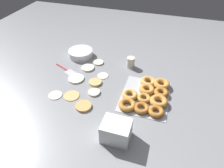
{
  "coord_description": "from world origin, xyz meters",
  "views": [
    {
      "loc": [
        -1.01,
        -0.42,
        0.9
      ],
      "look_at": [
        -0.01,
        -0.11,
        0.04
      ],
      "focal_mm": 32.0,
      "sensor_mm": 36.0,
      "label": 1
    }
  ],
  "objects_px": {
    "pancake_0": "(83,106)",
    "pancake_3": "(72,95)",
    "paper_cup": "(131,62)",
    "donut_tray": "(148,95)",
    "pancake_7": "(95,82)",
    "pancake_1": "(55,95)",
    "container_stack": "(116,131)",
    "pancake_2": "(94,92)",
    "batter_bowl": "(81,53)",
    "pancake_5": "(103,75)",
    "pancake_8": "(98,62)",
    "spatula": "(69,72)",
    "pancake_4": "(76,79)",
    "pancake_6": "(88,68)"
  },
  "relations": [
    {
      "from": "pancake_3",
      "to": "pancake_8",
      "type": "distance_m",
      "value": 0.42
    },
    {
      "from": "batter_bowl",
      "to": "pancake_7",
      "type": "bearing_deg",
      "value": -140.9
    },
    {
      "from": "paper_cup",
      "to": "pancake_3",
      "type": "bearing_deg",
      "value": 146.89
    },
    {
      "from": "pancake_4",
      "to": "paper_cup",
      "type": "relative_size",
      "value": 1.38
    },
    {
      "from": "pancake_7",
      "to": "batter_bowl",
      "type": "relative_size",
      "value": 0.45
    },
    {
      "from": "pancake_1",
      "to": "pancake_8",
      "type": "bearing_deg",
      "value": -16.94
    },
    {
      "from": "pancake_4",
      "to": "pancake_8",
      "type": "bearing_deg",
      "value": -17.95
    },
    {
      "from": "paper_cup",
      "to": "spatula",
      "type": "bearing_deg",
      "value": 116.33
    },
    {
      "from": "pancake_2",
      "to": "batter_bowl",
      "type": "height_order",
      "value": "batter_bowl"
    },
    {
      "from": "pancake_8",
      "to": "paper_cup",
      "type": "bearing_deg",
      "value": -84.33
    },
    {
      "from": "pancake_0",
      "to": "pancake_7",
      "type": "relative_size",
      "value": 1.11
    },
    {
      "from": "pancake_8",
      "to": "pancake_5",
      "type": "bearing_deg",
      "value": -148.57
    },
    {
      "from": "pancake_1",
      "to": "pancake_6",
      "type": "xyz_separation_m",
      "value": [
        0.35,
        -0.09,
        0.0
      ]
    },
    {
      "from": "pancake_0",
      "to": "container_stack",
      "type": "height_order",
      "value": "container_stack"
    },
    {
      "from": "pancake_1",
      "to": "pancake_5",
      "type": "bearing_deg",
      "value": -38.01
    },
    {
      "from": "pancake_3",
      "to": "pancake_5",
      "type": "distance_m",
      "value": 0.3
    },
    {
      "from": "pancake_0",
      "to": "pancake_4",
      "type": "distance_m",
      "value": 0.29
    },
    {
      "from": "pancake_0",
      "to": "pancake_3",
      "type": "relative_size",
      "value": 0.97
    },
    {
      "from": "pancake_8",
      "to": "spatula",
      "type": "distance_m",
      "value": 0.25
    },
    {
      "from": "pancake_1",
      "to": "pancake_3",
      "type": "relative_size",
      "value": 0.87
    },
    {
      "from": "pancake_6",
      "to": "donut_tray",
      "type": "relative_size",
      "value": 0.26
    },
    {
      "from": "paper_cup",
      "to": "batter_bowl",
      "type": "bearing_deg",
      "value": 86.06
    },
    {
      "from": "pancake_3",
      "to": "pancake_6",
      "type": "xyz_separation_m",
      "value": [
        0.32,
        0.02,
        0.0
      ]
    },
    {
      "from": "pancake_5",
      "to": "pancake_1",
      "type": "bearing_deg",
      "value": 141.99
    },
    {
      "from": "pancake_6",
      "to": "batter_bowl",
      "type": "bearing_deg",
      "value": 39.62
    },
    {
      "from": "pancake_3",
      "to": "pancake_7",
      "type": "height_order",
      "value": "pancake_7"
    },
    {
      "from": "pancake_6",
      "to": "spatula",
      "type": "relative_size",
      "value": 0.4
    },
    {
      "from": "pancake_8",
      "to": "container_stack",
      "type": "bearing_deg",
      "value": -152.27
    },
    {
      "from": "pancake_7",
      "to": "pancake_8",
      "type": "bearing_deg",
      "value": 15.38
    },
    {
      "from": "donut_tray",
      "to": "paper_cup",
      "type": "height_order",
      "value": "paper_cup"
    },
    {
      "from": "pancake_6",
      "to": "spatula",
      "type": "height_order",
      "value": "pancake_6"
    },
    {
      "from": "pancake_5",
      "to": "container_stack",
      "type": "height_order",
      "value": "container_stack"
    },
    {
      "from": "pancake_0",
      "to": "container_stack",
      "type": "distance_m",
      "value": 0.31
    },
    {
      "from": "pancake_2",
      "to": "pancake_5",
      "type": "bearing_deg",
      "value": 1.38
    },
    {
      "from": "pancake_5",
      "to": "pancake_8",
      "type": "bearing_deg",
      "value": 31.43
    },
    {
      "from": "pancake_1",
      "to": "donut_tray",
      "type": "height_order",
      "value": "donut_tray"
    },
    {
      "from": "pancake_1",
      "to": "pancake_4",
      "type": "relative_size",
      "value": 0.78
    },
    {
      "from": "pancake_8",
      "to": "batter_bowl",
      "type": "xyz_separation_m",
      "value": [
        0.06,
        0.18,
        0.02
      ]
    },
    {
      "from": "pancake_5",
      "to": "pancake_3",
      "type": "bearing_deg",
      "value": 154.75
    },
    {
      "from": "pancake_8",
      "to": "donut_tray",
      "type": "height_order",
      "value": "donut_tray"
    },
    {
      "from": "pancake_3",
      "to": "pancake_5",
      "type": "bearing_deg",
      "value": -25.25
    },
    {
      "from": "pancake_7",
      "to": "pancake_0",
      "type": "bearing_deg",
      "value": -176.43
    },
    {
      "from": "batter_bowl",
      "to": "donut_tray",
      "type": "bearing_deg",
      "value": -118.26
    },
    {
      "from": "pancake_3",
      "to": "donut_tray",
      "type": "xyz_separation_m",
      "value": [
        0.14,
        -0.48,
        0.01
      ]
    },
    {
      "from": "pancake_1",
      "to": "container_stack",
      "type": "distance_m",
      "value": 0.52
    },
    {
      "from": "spatula",
      "to": "pancake_4",
      "type": "bearing_deg",
      "value": -12.0
    },
    {
      "from": "pancake_1",
      "to": "pancake_7",
      "type": "xyz_separation_m",
      "value": [
        0.2,
        -0.21,
        0.0
      ]
    },
    {
      "from": "pancake_5",
      "to": "spatula",
      "type": "height_order",
      "value": "pancake_5"
    },
    {
      "from": "pancake_3",
      "to": "paper_cup",
      "type": "relative_size",
      "value": 1.24
    },
    {
      "from": "pancake_1",
      "to": "pancake_4",
      "type": "distance_m",
      "value": 0.21
    }
  ]
}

